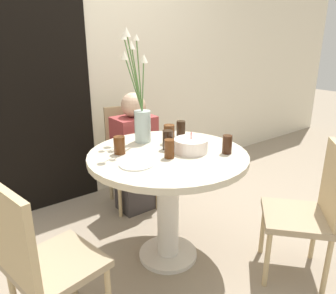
{
  "coord_description": "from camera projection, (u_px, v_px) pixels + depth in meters",
  "views": [
    {
      "loc": [
        -1.19,
        -1.55,
        1.49
      ],
      "look_at": [
        0.0,
        0.0,
        0.82
      ],
      "focal_mm": 35.0,
      "sensor_mm": 36.0,
      "label": 1
    }
  ],
  "objects": [
    {
      "name": "ground_plane",
      "position": [
        168.0,
        255.0,
        2.33
      ],
      "size": [
        16.0,
        16.0,
        0.0
      ],
      "primitive_type": "plane",
      "color": "gray"
    },
    {
      "name": "wall_back",
      "position": [
        80.0,
        57.0,
        2.86
      ],
      "size": [
        8.0,
        0.05,
        2.6
      ],
      "color": "beige",
      "rests_on": "ground_plane"
    },
    {
      "name": "doorway_panel",
      "position": [
        39.0,
        94.0,
        2.69
      ],
      "size": [
        0.9,
        0.01,
        2.05
      ],
      "color": "black",
      "rests_on": "ground_plane"
    },
    {
      "name": "dining_table",
      "position": [
        168.0,
        178.0,
        2.13
      ],
      "size": [
        1.02,
        1.02,
        0.78
      ],
      "color": "beige",
      "rests_on": "ground_plane"
    },
    {
      "name": "chair_left_flank",
      "position": [
        130.0,
        151.0,
        2.95
      ],
      "size": [
        0.49,
        0.49,
        0.89
      ],
      "rotation": [
        0.0,
        0.0,
        -0.26
      ],
      "color": "#9E896B",
      "rests_on": "ground_plane"
    },
    {
      "name": "chair_near_front",
      "position": [
        40.0,
        258.0,
        1.54
      ],
      "size": [
        0.47,
        0.47,
        0.89
      ],
      "rotation": [
        0.0,
        0.0,
        1.75
      ],
      "color": "#9E896B",
      "rests_on": "ground_plane"
    },
    {
      "name": "chair_right_flank",
      "position": [
        312.0,
        206.0,
        2.0
      ],
      "size": [
        0.56,
        0.56,
        0.89
      ],
      "rotation": [
        0.0,
        0.0,
        3.86
      ],
      "color": "#9E896B",
      "rests_on": "ground_plane"
    },
    {
      "name": "birthday_cake",
      "position": [
        191.0,
        145.0,
        2.08
      ],
      "size": [
        0.22,
        0.22,
        0.13
      ],
      "color": "white",
      "rests_on": "dining_table"
    },
    {
      "name": "flower_vase",
      "position": [
        140.0,
        108.0,
        2.22
      ],
      "size": [
        0.28,
        0.27,
        0.76
      ],
      "color": "#B2C6C1",
      "rests_on": "dining_table"
    },
    {
      "name": "side_plate",
      "position": [
        136.0,
        164.0,
        1.88
      ],
      "size": [
        0.2,
        0.2,
        0.01
      ],
      "color": "white",
      "rests_on": "dining_table"
    },
    {
      "name": "drink_glass_0",
      "position": [
        169.0,
        149.0,
        1.98
      ],
      "size": [
        0.06,
        0.06,
        0.12
      ],
      "color": "#51280F",
      "rests_on": "dining_table"
    },
    {
      "name": "drink_glass_1",
      "position": [
        119.0,
        145.0,
        2.05
      ],
      "size": [
        0.07,
        0.07,
        0.11
      ],
      "color": "#51280F",
      "rests_on": "dining_table"
    },
    {
      "name": "drink_glass_2",
      "position": [
        181.0,
        129.0,
        2.4
      ],
      "size": [
        0.07,
        0.07,
        0.12
      ],
      "color": "black",
      "rests_on": "dining_table"
    },
    {
      "name": "drink_glass_3",
      "position": [
        169.0,
        134.0,
        2.25
      ],
      "size": [
        0.08,
        0.08,
        0.13
      ],
      "color": "#51280F",
      "rests_on": "dining_table"
    },
    {
      "name": "drink_glass_4",
      "position": [
        168.0,
        140.0,
        2.13
      ],
      "size": [
        0.07,
        0.07,
        0.13
      ],
      "color": "black",
      "rests_on": "dining_table"
    },
    {
      "name": "drink_glass_5",
      "position": [
        227.0,
        144.0,
        2.05
      ],
      "size": [
        0.06,
        0.06,
        0.12
      ],
      "color": "#33190C",
      "rests_on": "dining_table"
    },
    {
      "name": "person_woman",
      "position": [
        135.0,
        157.0,
        2.81
      ],
      "size": [
        0.34,
        0.24,
        1.05
      ],
      "color": "#383333",
      "rests_on": "ground_plane"
    }
  ]
}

